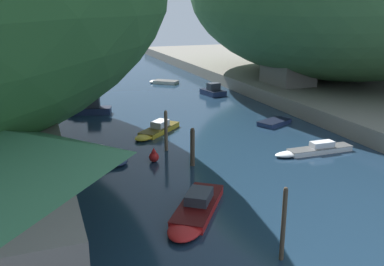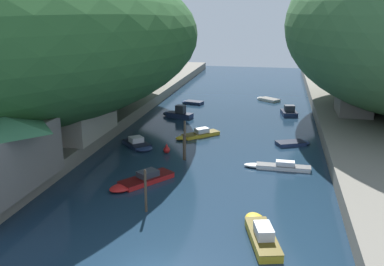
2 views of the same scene
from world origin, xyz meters
name	(u,v)px [view 1 (image 1 of 2)]	position (x,y,z in m)	size (l,w,h in m)	color
water_surface	(176,125)	(0.00, 30.00, 0.00)	(130.00, 130.00, 0.00)	#192D42
right_bank	(376,99)	(23.13, 30.00, 0.75)	(22.00, 120.00, 1.51)	slate
right_bank_cottage	(288,65)	(16.80, 38.02, 3.83)	(4.53, 6.68, 4.49)	slate
boat_small_dinghy	(98,157)	(-8.17, 22.99, 0.31)	(4.65, 4.79, 1.01)	navy
boat_cabin_cruiser	(195,210)	(-4.54, 12.91, 0.32)	(5.11, 6.20, 1.02)	red
boat_far_upstream	(313,150)	(7.21, 19.08, 0.27)	(6.42, 1.22, 0.85)	white
boat_moored_right	(277,122)	(9.08, 27.28, 0.21)	(4.29, 3.14, 0.42)	navy
boat_open_rowboat	(80,94)	(-6.89, 46.49, 0.24)	(3.85, 2.49, 0.48)	navy
boat_near_quay	(156,130)	(-2.43, 28.10, 0.30)	(5.25, 5.06, 0.99)	gold
boat_white_cruiser	(163,82)	(5.13, 51.65, 0.21)	(4.37, 4.03, 0.43)	silver
boat_navy_launch	(211,91)	(8.57, 42.00, 0.46)	(2.64, 4.14, 1.51)	navy
boat_far_right_bank	(88,109)	(-7.05, 37.15, 0.54)	(4.82, 2.65, 1.80)	navy
mooring_post_nearest	(283,224)	(-2.45, 7.79, 1.73)	(0.20, 0.20, 3.44)	#4C3D2D
mooring_post_fourth	(192,147)	(-2.14, 19.82, 1.37)	(0.31, 0.31, 2.73)	#4C3D2D
mooring_post_farthest	(166,131)	(-2.91, 23.51, 1.59)	(0.26, 0.26, 3.16)	brown
channel_buoy_near	(154,156)	(-4.45, 21.46, 0.42)	(0.72, 0.72, 1.07)	red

